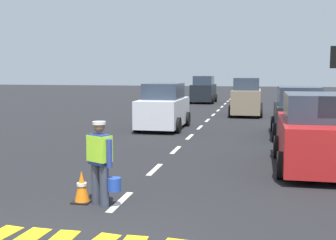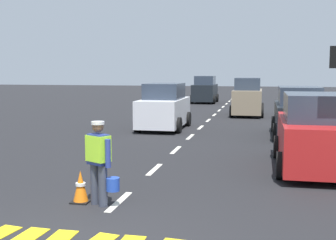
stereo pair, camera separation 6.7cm
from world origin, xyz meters
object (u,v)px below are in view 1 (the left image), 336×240
object	(u,v)px
car_outgoing_far	(246,98)
car_oncoming_lead	(163,108)
car_parked_far	(298,114)
road_worker	(101,159)
car_parked_curbside	(315,134)
car_oncoming_third	(204,90)
traffic_cone_near	(82,187)

from	to	relation	value
car_outgoing_far	car_oncoming_lead	world-z (taller)	car_outgoing_far
car_parked_far	car_oncoming_lead	xyz separation A→B (m)	(-5.78, 1.30, 0.02)
car_parked_far	road_worker	bearing A→B (deg)	-113.86
car_parked_far	car_parked_curbside	distance (m)	5.94
road_worker	car_parked_curbside	distance (m)	6.18
car_oncoming_lead	car_parked_curbside	bearing A→B (deg)	-51.52
car_oncoming_third	car_parked_far	bearing A→B (deg)	-71.31
car_oncoming_third	car_oncoming_lead	bearing A→B (deg)	-89.04
traffic_cone_near	car_outgoing_far	xyz separation A→B (m)	(2.68, 18.25, 0.71)
car_oncoming_third	car_oncoming_lead	xyz separation A→B (m)	(0.28, -16.63, -0.06)
traffic_cone_near	car_parked_far	size ratio (longest dim) A/B	0.16
car_oncoming_third	car_oncoming_lead	distance (m)	16.63
car_oncoming_third	car_oncoming_lead	size ratio (longest dim) A/B	0.97
traffic_cone_near	car_oncoming_lead	bearing A→B (deg)	94.12
car_parked_far	car_parked_curbside	bearing A→B (deg)	-90.26
traffic_cone_near	car_oncoming_third	distance (m)	28.06
road_worker	car_oncoming_lead	world-z (taller)	car_oncoming_lead
car_parked_far	car_parked_curbside	world-z (taller)	car_parked_curbside
car_parked_curbside	road_worker	bearing A→B (deg)	-136.49
car_parked_far	car_oncoming_third	world-z (taller)	car_oncoming_third
car_parked_far	car_oncoming_third	distance (m)	18.93
road_worker	traffic_cone_near	bearing A→B (deg)	167.94
traffic_cone_near	car_oncoming_lead	world-z (taller)	car_oncoming_lead
road_worker	car_parked_far	world-z (taller)	car_parked_far
road_worker	car_oncoming_lead	xyz separation A→B (m)	(-1.27, 11.50, 0.03)
car_parked_far	car_oncoming_lead	world-z (taller)	car_oncoming_lead
car_oncoming_lead	car_parked_curbside	xyz separation A→B (m)	(5.76, -7.24, -0.01)
road_worker	car_outgoing_far	xyz separation A→B (m)	(2.23, 18.35, 0.10)
car_parked_curbside	car_outgoing_far	bearing A→B (deg)	99.10
traffic_cone_near	car_oncoming_third	world-z (taller)	car_oncoming_third
traffic_cone_near	car_parked_curbside	distance (m)	6.49
car_parked_far	car_oncoming_third	bearing A→B (deg)	108.69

